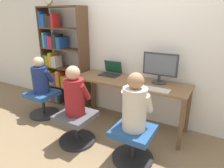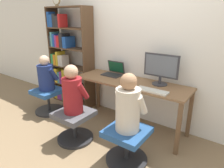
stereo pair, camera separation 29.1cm
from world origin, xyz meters
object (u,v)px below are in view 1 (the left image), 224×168
(office_chair_right, at_px, (76,125))
(person_at_laptop, at_px, (74,93))
(office_chair_left, at_px, (133,141))
(office_chair_side, at_px, (43,102))
(bookshelf, at_px, (59,60))
(laptop, at_px, (111,72))
(keyboard, at_px, (154,89))
(person_near_shelf, at_px, (40,77))
(person_at_monitor, at_px, (135,105))
(desktop_monitor, at_px, (160,68))

(office_chair_right, relative_size, person_at_laptop, 0.77)
(office_chair_right, bearing_deg, office_chair_left, 3.57)
(person_at_laptop, bearing_deg, office_chair_side, 161.93)
(bookshelf, bearing_deg, laptop, 0.30)
(keyboard, relative_size, person_near_shelf, 0.68)
(person_at_monitor, distance_m, office_chair_side, 1.93)
(desktop_monitor, xyz_separation_m, office_chair_left, (-0.01, -0.84, -0.73))
(person_at_monitor, bearing_deg, office_chair_right, -176.09)
(keyboard, relative_size, office_chair_side, 0.82)
(office_chair_left, relative_size, office_chair_side, 1.00)
(office_chair_left, bearing_deg, office_chair_side, 171.20)
(person_at_monitor, xyz_separation_m, bookshelf, (-1.94, 0.83, 0.14))
(bookshelf, height_order, office_chair_side, bookshelf)
(laptop, relative_size, bookshelf, 0.17)
(office_chair_right, distance_m, person_at_monitor, 0.96)
(desktop_monitor, relative_size, keyboard, 1.20)
(keyboard, height_order, office_chair_left, keyboard)
(office_chair_right, distance_m, bookshelf, 1.56)
(laptop, distance_m, bookshelf, 1.14)
(desktop_monitor, distance_m, person_at_laptop, 1.24)
(office_chair_right, relative_size, person_at_monitor, 0.75)
(person_at_laptop, xyz_separation_m, bookshelf, (-1.12, 0.88, 0.15))
(desktop_monitor, xyz_separation_m, office_chair_right, (-0.84, -0.89, -0.73))
(person_at_monitor, xyz_separation_m, office_chair_side, (-1.85, 0.28, -0.48))
(keyboard, bearing_deg, office_chair_right, -147.01)
(office_chair_right, height_order, office_chair_side, same)
(person_at_monitor, height_order, office_chair_side, person_at_monitor)
(laptop, xyz_separation_m, person_near_shelf, (-1.05, -0.55, -0.10))
(person_at_monitor, bearing_deg, office_chair_side, 171.35)
(laptop, relative_size, office_chair_side, 0.62)
(person_near_shelf, bearing_deg, office_chair_right, -18.54)
(person_at_monitor, distance_m, bookshelf, 2.12)
(office_chair_right, bearing_deg, office_chair_side, 161.69)
(desktop_monitor, height_order, keyboard, desktop_monitor)
(office_chair_left, xyz_separation_m, office_chair_side, (-1.85, 0.29, 0.00))
(office_chair_left, bearing_deg, desktop_monitor, 89.08)
(desktop_monitor, bearing_deg, laptop, 179.51)
(bookshelf, bearing_deg, desktop_monitor, -0.03)
(office_chair_left, relative_size, person_at_laptop, 0.77)
(desktop_monitor, bearing_deg, person_at_laptop, -133.64)
(office_chair_right, bearing_deg, keyboard, 32.99)
(office_chair_right, xyz_separation_m, person_at_monitor, (0.83, 0.06, 0.48))
(keyboard, relative_size, bookshelf, 0.23)
(person_at_monitor, height_order, person_near_shelf, person_at_monitor)
(office_chair_side, bearing_deg, office_chair_left, -8.80)
(desktop_monitor, bearing_deg, office_chair_left, -90.92)
(office_chair_right, xyz_separation_m, bookshelf, (-1.12, 0.89, 0.62))
(office_chair_left, height_order, person_at_monitor, person_at_monitor)
(desktop_monitor, relative_size, bookshelf, 0.27)
(desktop_monitor, xyz_separation_m, person_at_monitor, (-0.01, -0.83, -0.25))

